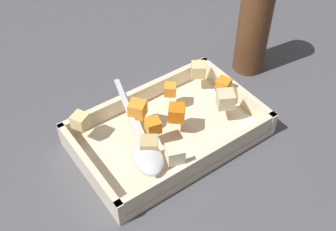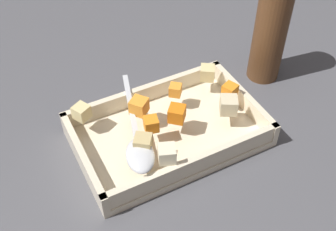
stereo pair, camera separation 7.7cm
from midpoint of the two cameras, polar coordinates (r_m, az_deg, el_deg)
The scene contains 14 objects.
ground_plane at distance 0.82m, azimuth 3.65°, elevation -2.92°, with size 4.00×4.00×0.00m, color #4C4C51.
baking_dish at distance 0.80m, azimuth 2.74°, elevation -2.45°, with size 0.34×0.21×0.05m.
carrot_chunk_corner_nw at distance 0.78m, azimuth -1.08°, elevation 1.12°, with size 0.03×0.03×0.03m, color orange.
carrot_chunk_near_right at distance 0.77m, azimuth 3.77°, elevation -0.01°, with size 0.03×0.03×0.03m, color orange.
carrot_chunk_rim_edge at distance 0.82m, azimuth 3.68°, elevation 3.28°, with size 0.02×0.02×0.02m, color orange.
carrot_chunk_corner_se at distance 0.75m, azimuth 0.67°, elevation -1.29°, with size 0.02×0.02×0.02m, color orange.
carrot_chunk_far_left at distance 0.83m, azimuth 10.88°, elevation 3.19°, with size 0.02×0.02×0.02m, color orange.
potato_chunk_back_center at distance 0.78m, azimuth -8.71°, elevation 0.32°, with size 0.03×0.03×0.03m, color #E0CC89.
potato_chunk_under_handle at distance 0.79m, azimuth 10.83°, elevation 1.25°, with size 0.03×0.03×0.03m, color beige.
potato_chunk_far_right at distance 0.70m, azimuth 2.99°, elevation -5.29°, with size 0.03×0.03×0.03m, color beige.
potato_chunk_near_left at distance 0.72m, azimuth -0.29°, elevation -3.89°, with size 0.03×0.03×0.03m, color tan.
potato_chunk_mid_left at distance 0.86m, azimuth 7.83°, elevation 5.54°, with size 0.03×0.03×0.03m, color #E0CC89.
serving_spoon at distance 0.72m, azimuth -0.82°, elevation -4.70°, with size 0.10×0.25×0.02m.
pepper_mill at distance 0.92m, azimuth 15.84°, elevation 10.41°, with size 0.07×0.07×0.24m.
Camera 2 is at (-0.27, -0.48, 0.61)m, focal length 45.76 mm.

